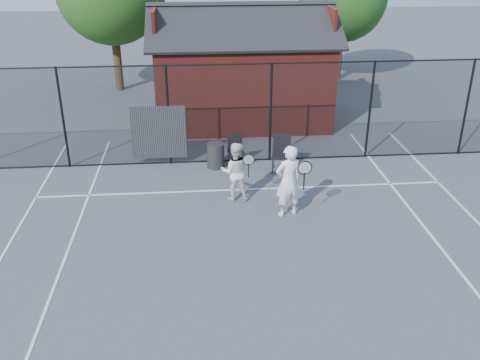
{
  "coord_description": "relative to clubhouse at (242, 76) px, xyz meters",
  "views": [
    {
      "loc": [
        -1.19,
        -9.98,
        6.38
      ],
      "look_at": [
        -0.23,
        1.28,
        1.1
      ],
      "focal_mm": 40.0,
      "sensor_mm": 36.0,
      "label": 1
    }
  ],
  "objects": [
    {
      "name": "waste_bin",
      "position": [
        -1.16,
        -4.41,
        -1.23
      ],
      "size": [
        0.56,
        0.56,
        0.75
      ],
      "primitive_type": "cylinder",
      "rotation": [
        0.0,
        0.0,
        0.11
      ],
      "color": "black",
      "rests_on": "ground"
    },
    {
      "name": "chair_right",
      "position": [
        -0.54,
        -4.4,
        -1.14
      ],
      "size": [
        0.54,
        0.56,
        0.93
      ],
      "primitive_type": "cube",
      "rotation": [
        0.0,
        0.0,
        0.25
      ],
      "color": "black",
      "rests_on": "ground"
    },
    {
      "name": "clubhouse",
      "position": [
        0.0,
        0.0,
        0.0
      ],
      "size": [
        6.5,
        4.36,
        4.19
      ],
      "color": "maroon",
      "rests_on": "ground"
    },
    {
      "name": "ground",
      "position": [
        -0.5,
        -9.0,
        -1.61
      ],
      "size": [
        80.0,
        80.0,
        0.0
      ],
      "primitive_type": "plane",
      "color": "#41454B",
      "rests_on": "ground"
    },
    {
      "name": "player_back",
      "position": [
        -0.75,
        -6.51,
        -0.83
      ],
      "size": [
        0.87,
        0.65,
        1.56
      ],
      "color": "white",
      "rests_on": "ground"
    },
    {
      "name": "fence",
      "position": [
        -0.8,
        -4.0,
        -0.16
      ],
      "size": [
        22.04,
        3.0,
        3.0
      ],
      "color": "black",
      "rests_on": "ground"
    },
    {
      "name": "court_lines",
      "position": [
        -0.5,
        -10.32,
        -1.6
      ],
      "size": [
        11.02,
        18.0,
        0.01
      ],
      "color": "silver",
      "rests_on": "ground"
    },
    {
      "name": "chair_left",
      "position": [
        0.7,
        -4.9,
        -1.07
      ],
      "size": [
        0.63,
        0.65,
        1.07
      ],
      "primitive_type": "cube",
      "rotation": [
        0.0,
        0.0,
        -0.24
      ],
      "color": "black",
      "rests_on": "ground"
    },
    {
      "name": "player_front",
      "position": [
        0.46,
        -7.49,
        -0.69
      ],
      "size": [
        0.86,
        0.69,
        1.82
      ],
      "color": "white",
      "rests_on": "ground"
    }
  ]
}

